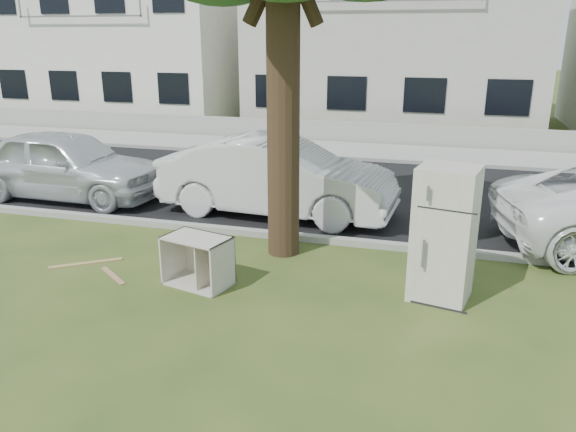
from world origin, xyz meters
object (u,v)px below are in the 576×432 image
(fridge, at_px, (444,234))
(cabinet, at_px, (198,261))
(car_center, at_px, (277,177))
(car_left, at_px, (66,164))

(fridge, height_order, cabinet, fridge)
(cabinet, xyz_separation_m, car_center, (0.15, 3.68, 0.43))
(fridge, distance_m, car_left, 8.93)
(cabinet, bearing_deg, car_left, 158.16)
(fridge, xyz_separation_m, car_center, (-3.38, 3.15, -0.16))
(car_center, bearing_deg, cabinet, -178.48)
(cabinet, relative_size, car_center, 0.20)
(car_left, bearing_deg, fridge, -108.48)
(fridge, bearing_deg, cabinet, -159.34)
(cabinet, distance_m, car_center, 3.70)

